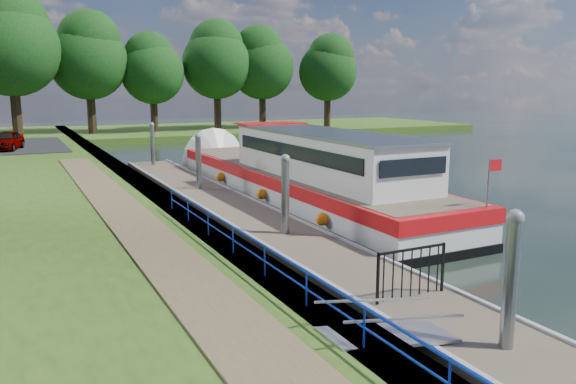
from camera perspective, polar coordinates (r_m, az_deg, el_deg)
name	(u,v)px	position (r m, az deg, el deg)	size (l,w,h in m)	color
ground	(483,356)	(11.71, 19.23, -15.43)	(160.00, 160.00, 0.00)	black
bank_edge	(158,203)	(23.26, -13.11, -1.14)	(1.10, 90.00, 0.78)	#473D2D
far_bank	(208,130)	(62.58, -8.14, 6.21)	(60.00, 18.00, 0.60)	#315117
footpath	(152,241)	(16.12, -13.68, -4.87)	(1.60, 40.00, 0.05)	brown
blue_fence	(284,266)	(11.94, -0.41, -7.49)	(0.04, 18.04, 0.72)	#0C2DBF
pontoon	(235,212)	(22.16, -5.44, -2.03)	(2.50, 30.00, 0.56)	brown
mooring_piles	(234,185)	(21.95, -5.49, 0.76)	(0.30, 27.30, 3.55)	gray
gangway	(389,334)	(10.65, 10.25, -13.97)	(2.58, 1.00, 0.92)	#A5A8AD
gate_panel	(412,265)	(12.78, 12.45, -7.29)	(1.85, 0.05, 1.15)	black
barge	(292,175)	(25.34, 0.38, 1.70)	(4.36, 21.15, 4.78)	black
horizon_trees	(75,54)	(56.28, -20.82, 12.95)	(54.38, 10.03, 12.87)	#332316
car_a	(7,140)	(42.42, -26.67, 4.73)	(1.52, 3.79, 1.29)	#999999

